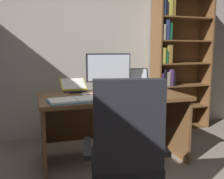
{
  "coord_description": "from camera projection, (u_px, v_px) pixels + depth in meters",
  "views": [
    {
      "loc": [
        -0.77,
        -1.31,
        1.23
      ],
      "look_at": [
        0.03,
        1.18,
        0.82
      ],
      "focal_mm": 39.76,
      "sensor_mm": 36.0,
      "label": 1
    }
  ],
  "objects": [
    {
      "name": "wall_back",
      "position": [
        87.0,
        49.0,
        3.63
      ],
      "size": [
        5.13,
        0.12,
        2.52
      ],
      "primitive_type": "cube",
      "color": "#B2ADA3",
      "rests_on": "ground"
    },
    {
      "name": "desk",
      "position": [
        111.0,
        111.0,
        2.82
      ],
      "size": [
        1.57,
        0.81,
        0.75
      ],
      "color": "brown",
      "rests_on": "ground"
    },
    {
      "name": "bookshelf",
      "position": [
        175.0,
        67.0,
        3.85
      ],
      "size": [
        0.91,
        0.33,
        2.07
      ],
      "color": "brown",
      "rests_on": "ground"
    },
    {
      "name": "office_chair",
      "position": [
        126.0,
        160.0,
        1.81
      ],
      "size": [
        0.68,
        0.6,
        1.05
      ],
      "rotation": [
        0.0,
        0.0,
        -0.21
      ],
      "color": "black",
      "rests_on": "ground"
    },
    {
      "name": "monitor",
      "position": [
        109.0,
        72.0,
        2.95
      ],
      "size": [
        0.54,
        0.16,
        0.44
      ],
      "color": "black",
      "rests_on": "desk"
    },
    {
      "name": "laptop",
      "position": [
        139.0,
        85.0,
        3.1
      ],
      "size": [
        0.34,
        0.31,
        0.25
      ],
      "color": "black",
      "rests_on": "desk"
    },
    {
      "name": "keyboard",
      "position": [
        122.0,
        96.0,
        2.56
      ],
      "size": [
        0.42,
        0.15,
        0.02
      ],
      "primitive_type": "cube",
      "color": "black",
      "rests_on": "desk"
    },
    {
      "name": "computer_mouse",
      "position": [
        148.0,
        94.0,
        2.65
      ],
      "size": [
        0.06,
        0.1,
        0.04
      ],
      "primitive_type": "ellipsoid",
      "color": "black",
      "rests_on": "desk"
    },
    {
      "name": "reading_stand_with_book",
      "position": [
        74.0,
        85.0,
        2.92
      ],
      "size": [
        0.29,
        0.3,
        0.14
      ],
      "color": "black",
      "rests_on": "desk"
    },
    {
      "name": "open_binder",
      "position": [
        76.0,
        100.0,
        2.36
      ],
      "size": [
        0.54,
        0.31,
        0.02
      ],
      "rotation": [
        0.0,
        0.0,
        0.09
      ],
      "color": "#2D84C6",
      "rests_on": "desk"
    },
    {
      "name": "notepad",
      "position": [
        90.0,
        95.0,
        2.66
      ],
      "size": [
        0.18,
        0.23,
        0.01
      ],
      "primitive_type": "cube",
      "rotation": [
        0.0,
        0.0,
        0.16
      ],
      "color": "silver",
      "rests_on": "desk"
    },
    {
      "name": "pen",
      "position": [
        92.0,
        94.0,
        2.67
      ],
      "size": [
        0.14,
        0.04,
        0.01
      ],
      "primitive_type": "cylinder",
      "rotation": [
        0.0,
        1.57,
        0.25
      ],
      "color": "maroon",
      "rests_on": "notepad"
    },
    {
      "name": "coffee_mug",
      "position": [
        159.0,
        87.0,
        2.88
      ],
      "size": [
        0.08,
        0.08,
        0.11
      ],
      "primitive_type": "cylinder",
      "color": "#334C7A",
      "rests_on": "desk"
    }
  ]
}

